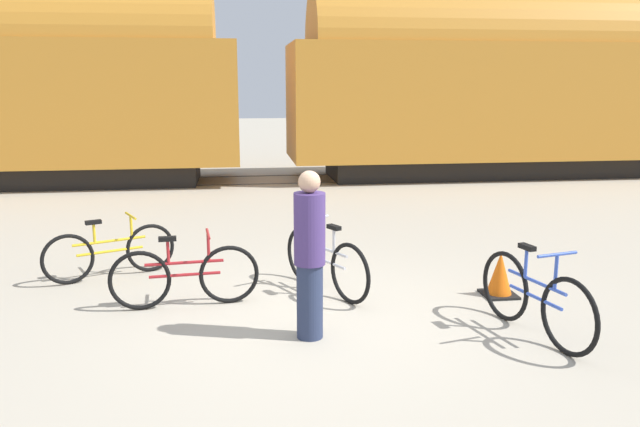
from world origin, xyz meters
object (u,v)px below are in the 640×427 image
(person_in_purple, at_px, (310,255))
(traffic_cone, at_px, (500,276))
(bicycle_silver, at_px, (325,262))
(bicycle_blue, at_px, (535,298))
(bicycle_maroon, at_px, (185,276))
(bicycle_yellow, at_px, (110,252))
(freight_train, at_px, (264,81))

(person_in_purple, bearing_deg, traffic_cone, 178.22)
(bicycle_silver, bearing_deg, bicycle_blue, -40.52)
(bicycle_maroon, distance_m, bicycle_blue, 3.85)
(bicycle_maroon, distance_m, person_in_purple, 1.78)
(person_in_purple, distance_m, traffic_cone, 2.70)
(bicycle_yellow, distance_m, bicycle_blue, 5.35)
(person_in_purple, xyz_separation_m, traffic_cone, (2.45, 0.95, -0.62))
(bicycle_blue, bearing_deg, freight_train, 101.38)
(bicycle_silver, relative_size, traffic_cone, 2.82)
(freight_train, xyz_separation_m, bicycle_blue, (2.20, -10.93, -2.19))
(bicycle_silver, bearing_deg, bicycle_maroon, -170.40)
(bicycle_blue, distance_m, person_in_purple, 2.34)
(bicycle_silver, bearing_deg, traffic_cone, -11.23)
(freight_train, distance_m, bicycle_silver, 9.55)
(bicycle_maroon, height_order, bicycle_yellow, bicycle_maroon)
(bicycle_yellow, bearing_deg, traffic_cone, -15.97)
(bicycle_yellow, height_order, bicycle_blue, bicycle_blue)
(freight_train, distance_m, traffic_cone, 10.26)
(freight_train, xyz_separation_m, traffic_cone, (2.37, -9.70, -2.34))
(bicycle_blue, bearing_deg, bicycle_silver, 139.48)
(freight_train, bearing_deg, person_in_purple, -90.43)
(bicycle_silver, bearing_deg, bicycle_yellow, 160.56)
(traffic_cone, bearing_deg, bicycle_yellow, 164.03)
(bicycle_yellow, bearing_deg, bicycle_maroon, -49.58)
(bicycle_silver, xyz_separation_m, person_in_purple, (-0.36, -1.37, 0.49))
(freight_train, xyz_separation_m, bicycle_yellow, (-2.47, -8.32, -2.24))
(bicycle_maroon, xyz_separation_m, bicycle_yellow, (-1.07, 1.26, -0.02))
(bicycle_silver, relative_size, bicycle_blue, 0.91)
(bicycle_yellow, distance_m, person_in_purple, 3.39)
(freight_train, height_order, bicycle_blue, freight_train)
(bicycle_silver, height_order, traffic_cone, bicycle_silver)
(bicycle_yellow, distance_m, traffic_cone, 5.04)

